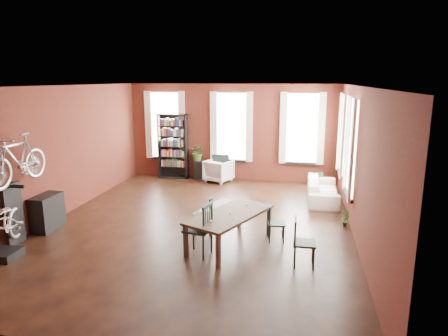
% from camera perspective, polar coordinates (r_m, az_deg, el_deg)
% --- Properties ---
extents(room, '(9.00, 9.04, 3.22)m').
position_cam_1_polar(room, '(9.47, -1.53, 5.24)').
color(room, black).
rests_on(room, ground).
extents(dining_table, '(1.66, 2.22, 0.69)m').
position_cam_1_polar(dining_table, '(8.25, 0.87, -8.76)').
color(dining_table, brown).
rests_on(dining_table, ground).
extents(dining_chair_a, '(0.56, 0.56, 1.04)m').
position_cam_1_polar(dining_chair_a, '(7.79, -3.72, -8.72)').
color(dining_chair_a, '#193734').
rests_on(dining_chair_a, ground).
extents(dining_chair_b, '(0.42, 0.42, 0.84)m').
position_cam_1_polar(dining_chair_b, '(8.84, -2.97, -6.77)').
color(dining_chair_b, black).
rests_on(dining_chair_b, ground).
extents(dining_chair_c, '(0.42, 0.42, 0.89)m').
position_cam_1_polar(dining_chair_c, '(7.51, 11.43, -10.42)').
color(dining_chair_c, black).
rests_on(dining_chair_c, ground).
extents(dining_chair_d, '(0.40, 0.40, 0.78)m').
position_cam_1_polar(dining_chair_d, '(8.53, 7.51, -7.82)').
color(dining_chair_d, '#1C3C3E').
rests_on(dining_chair_d, ground).
extents(bookshelf, '(1.00, 0.32, 2.20)m').
position_cam_1_polar(bookshelf, '(13.74, -7.28, 3.09)').
color(bookshelf, black).
rests_on(bookshelf, ground).
extents(white_armchair, '(1.00, 0.97, 0.80)m').
position_cam_1_polar(white_armchair, '(13.25, -0.77, -0.24)').
color(white_armchair, silver).
rests_on(white_armchair, ground).
extents(cream_sofa, '(0.61, 2.08, 0.81)m').
position_cam_1_polar(cream_sofa, '(11.55, 13.97, -2.54)').
color(cream_sofa, beige).
rests_on(cream_sofa, ground).
extents(striped_rug, '(1.42, 1.82, 0.01)m').
position_cam_1_polar(striped_rug, '(10.60, -0.01, -5.78)').
color(striped_rug, black).
rests_on(striped_rug, ground).
extents(bike_trainer, '(0.54, 0.54, 0.15)m').
position_cam_1_polar(bike_trainer, '(8.85, -28.91, -10.75)').
color(bike_trainer, black).
rests_on(bike_trainer, ground).
extents(bike_wall_rack, '(0.16, 0.60, 1.30)m').
position_cam_1_polar(bike_wall_rack, '(9.25, -27.87, -5.87)').
color(bike_wall_rack, black).
rests_on(bike_wall_rack, ground).
extents(console_table, '(0.40, 0.80, 0.80)m').
position_cam_1_polar(console_table, '(9.93, -23.94, -5.80)').
color(console_table, black).
rests_on(console_table, ground).
extents(plant_stand, '(0.38, 0.38, 0.64)m').
position_cam_1_polar(plant_stand, '(13.64, -3.59, -0.25)').
color(plant_stand, black).
rests_on(plant_stand, ground).
extents(plant_by_sofa, '(0.47, 0.67, 0.27)m').
position_cam_1_polar(plant_by_sofa, '(12.59, 13.21, -2.53)').
color(plant_by_sofa, '#265622').
rests_on(plant_by_sofa, ground).
extents(plant_small, '(0.38, 0.45, 0.14)m').
position_cam_1_polar(plant_small, '(9.77, 16.85, -7.56)').
color(plant_small, '#2F5D25').
rests_on(plant_small, ground).
extents(bicycle_hung, '(0.47, 1.00, 1.66)m').
position_cam_1_polar(bicycle_hung, '(8.77, -27.58, 3.20)').
color(bicycle_hung, '#A5A8AD').
rests_on(bicycle_hung, bike_wall_rack).
extents(plant_on_stand, '(0.57, 0.62, 0.46)m').
position_cam_1_polar(plant_on_stand, '(13.54, -3.75, 2.02)').
color(plant_on_stand, '#325522').
rests_on(plant_on_stand, plant_stand).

